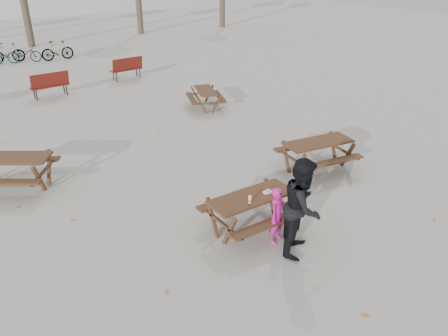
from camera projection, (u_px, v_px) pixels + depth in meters
ground at (251, 228)px, 9.11m from camera, size 80.00×80.00×0.00m
main_picnic_table at (251, 204)px, 8.86m from camera, size 1.80×1.45×0.78m
food_tray at (268, 192)px, 8.89m from camera, size 0.18×0.11×0.03m
bread_roll at (268, 190)px, 8.87m from camera, size 0.14×0.06×0.05m
soda_bottle at (250, 200)px, 8.49m from camera, size 0.07×0.07×0.17m
child at (277, 215)px, 8.46m from camera, size 0.50×0.42×1.18m
adult at (303, 206)px, 8.04m from camera, size 1.18×1.13×1.92m
picnic_table_east at (317, 155)px, 11.52m from camera, size 2.03×1.73×0.79m
picnic_table_north at (11, 172)px, 10.55m from camera, size 2.46×2.35×0.83m
picnic_table_far at (206, 99)px, 16.32m from camera, size 1.75×1.93×0.68m
park_bench_row at (15, 88)px, 17.08m from camera, size 10.54×1.67×1.03m
fallen_leaves at (208, 177)px, 11.23m from camera, size 11.00×11.00×0.01m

